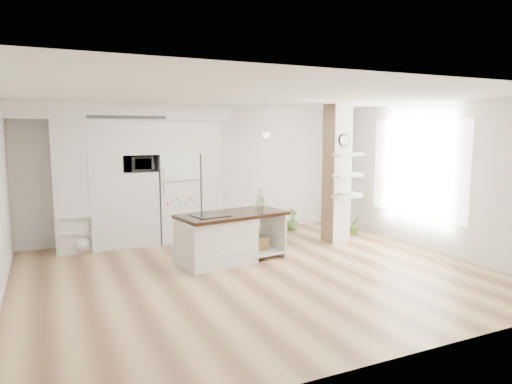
# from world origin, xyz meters

# --- Properties ---
(floor) EXTENTS (7.00, 6.00, 0.01)m
(floor) POSITION_xyz_m (0.00, 0.00, 0.00)
(floor) COLOR tan
(floor) RESTS_ON ground
(room) EXTENTS (7.04, 6.04, 2.72)m
(room) POSITION_xyz_m (0.00, 0.00, 1.86)
(room) COLOR white
(room) RESTS_ON ground
(cabinet_wall) EXTENTS (4.00, 0.71, 2.70)m
(cabinet_wall) POSITION_xyz_m (-1.45, 2.67, 1.51)
(cabinet_wall) COLOR silver
(cabinet_wall) RESTS_ON floor
(refrigerator) EXTENTS (0.78, 0.69, 1.75)m
(refrigerator) POSITION_xyz_m (-0.53, 2.68, 0.88)
(refrigerator) COLOR white
(refrigerator) RESTS_ON floor
(column) EXTENTS (0.69, 0.90, 2.70)m
(column) POSITION_xyz_m (2.38, 1.13, 1.35)
(column) COLOR silver
(column) RESTS_ON floor
(window) EXTENTS (0.00, 2.40, 2.40)m
(window) POSITION_xyz_m (3.48, 0.30, 1.50)
(window) COLOR white
(window) RESTS_ON room
(pendant_light) EXTENTS (0.12, 0.12, 0.10)m
(pendant_light) POSITION_xyz_m (1.70, 0.15, 2.12)
(pendant_light) COLOR white
(pendant_light) RESTS_ON room
(kitchen_island) EXTENTS (1.94, 1.15, 1.39)m
(kitchen_island) POSITION_xyz_m (-0.28, 0.79, 0.43)
(kitchen_island) COLOR silver
(kitchen_island) RESTS_ON floor
(bookshelf) EXTENTS (0.63, 0.42, 0.69)m
(bookshelf) POSITION_xyz_m (-2.41, 2.44, 0.30)
(bookshelf) COLOR silver
(bookshelf) RESTS_ON floor
(floor_plant_a) EXTENTS (0.28, 0.25, 0.44)m
(floor_plant_a) POSITION_xyz_m (3.00, 1.51, 0.22)
(floor_plant_a) COLOR #4E8033
(floor_plant_a) RESTS_ON floor
(floor_plant_b) EXTENTS (0.34, 0.34, 0.48)m
(floor_plant_b) POSITION_xyz_m (2.04, 2.50, 0.24)
(floor_plant_b) COLOR #4E8033
(floor_plant_b) RESTS_ON floor
(microwave) EXTENTS (0.54, 0.37, 0.30)m
(microwave) POSITION_xyz_m (-1.27, 2.62, 1.57)
(microwave) COLOR #2D2D2D
(microwave) RESTS_ON cabinet_wall
(shelf_plant) EXTENTS (0.27, 0.23, 0.30)m
(shelf_plant) POSITION_xyz_m (2.63, 1.30, 1.52)
(shelf_plant) COLOR #4E8033
(shelf_plant) RESTS_ON column
(decor_bowl) EXTENTS (0.22, 0.22, 0.05)m
(decor_bowl) POSITION_xyz_m (2.30, 0.90, 1.00)
(decor_bowl) COLOR white
(decor_bowl) RESTS_ON column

